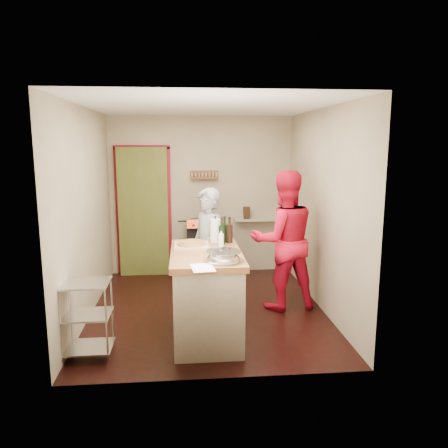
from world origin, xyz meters
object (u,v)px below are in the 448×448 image
(stove, at_px, (206,250))
(person_stripe, at_px, (208,250))
(person_red, at_px, (284,240))
(wire_shelving, at_px, (87,316))
(island, at_px, (207,292))

(stove, bearing_deg, person_stripe, -91.71)
(person_stripe, xyz_separation_m, person_red, (0.99, 0.01, 0.11))
(wire_shelving, xyz_separation_m, person_red, (2.28, 1.19, 0.47))
(island, height_order, person_red, person_red)
(person_stripe, distance_m, person_red, 1.00)
(person_red, bearing_deg, person_stripe, -5.84)
(person_red, bearing_deg, island, 31.24)
(stove, xyz_separation_m, wire_shelving, (-1.33, -2.62, -0.01))
(wire_shelving, bearing_deg, person_stripe, 42.49)
(stove, relative_size, island, 0.69)
(stove, bearing_deg, wire_shelving, -116.85)
(island, bearing_deg, person_red, 37.79)
(wire_shelving, bearing_deg, island, 16.94)
(wire_shelving, xyz_separation_m, island, (1.23, 0.37, 0.08))
(island, relative_size, person_red, 0.80)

